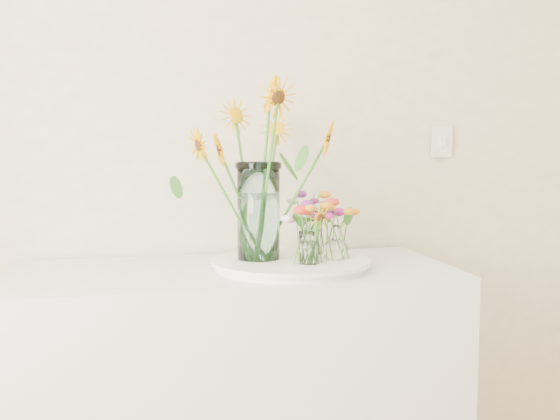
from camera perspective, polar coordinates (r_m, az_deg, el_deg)
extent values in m
cube|color=white|center=(2.36, -3.77, -15.57)|extent=(1.40, 0.60, 0.90)
cylinder|color=white|center=(2.23, 0.90, -4.47)|extent=(0.48, 0.48, 0.02)
cylinder|color=#9FCDCF|center=(2.22, -1.76, -0.11)|extent=(0.14, 0.14, 0.32)
cylinder|color=white|center=(2.15, 2.37, -3.12)|extent=(0.08, 0.08, 0.11)
cylinder|color=white|center=(2.33, 2.56, -2.15)|extent=(0.08, 0.08, 0.13)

